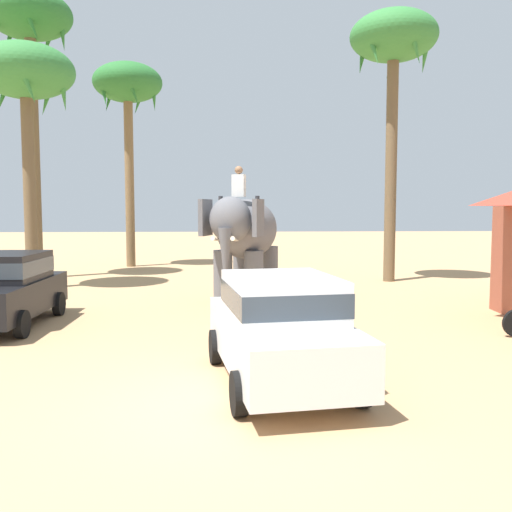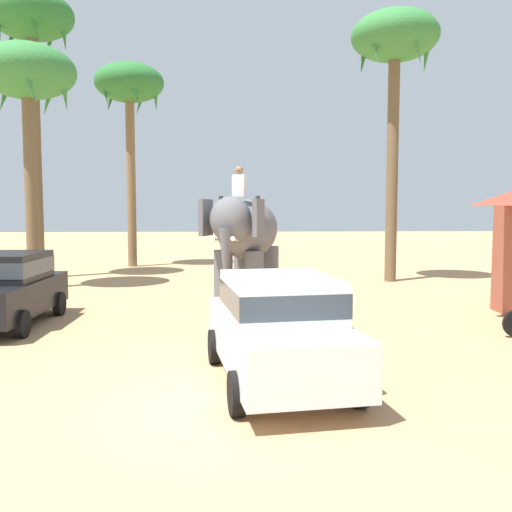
{
  "view_description": "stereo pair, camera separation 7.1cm",
  "coord_description": "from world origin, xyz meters",
  "px_view_note": "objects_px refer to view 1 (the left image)",
  "views": [
    {
      "loc": [
        -0.22,
        -7.42,
        2.72
      ],
      "look_at": [
        0.51,
        5.81,
        1.6
      ],
      "focal_mm": 39.02,
      "sensor_mm": 36.0,
      "label": 1
    },
    {
      "loc": [
        -0.15,
        -7.43,
        2.72
      ],
      "look_at": [
        0.51,
        5.81,
        1.6
      ],
      "focal_mm": 39.02,
      "sensor_mm": 36.0,
      "label": 2
    }
  ],
  "objects_px": {
    "car_parked_far_side": "(5,286)",
    "palm_tree_far_back": "(26,78)",
    "car_sedan_foreground": "(280,325)",
    "elephant_with_mahout": "(245,235)",
    "palm_tree_near_hut": "(393,47)",
    "palm_tree_left_of_road": "(128,90)",
    "palm_tree_behind_elephant": "(30,28)"
  },
  "relations": [
    {
      "from": "car_parked_far_side",
      "to": "palm_tree_far_back",
      "type": "height_order",
      "value": "palm_tree_far_back"
    },
    {
      "from": "car_sedan_foreground",
      "to": "elephant_with_mahout",
      "type": "relative_size",
      "value": 1.07
    },
    {
      "from": "palm_tree_near_hut",
      "to": "elephant_with_mahout",
      "type": "bearing_deg",
      "value": -139.05
    },
    {
      "from": "palm_tree_far_back",
      "to": "car_sedan_foreground",
      "type": "bearing_deg",
      "value": -55.41
    },
    {
      "from": "car_sedan_foreground",
      "to": "palm_tree_left_of_road",
      "type": "relative_size",
      "value": 0.45
    },
    {
      "from": "elephant_with_mahout",
      "to": "car_sedan_foreground",
      "type": "bearing_deg",
      "value": -87.76
    },
    {
      "from": "car_parked_far_side",
      "to": "elephant_with_mahout",
      "type": "bearing_deg",
      "value": 24.66
    },
    {
      "from": "elephant_with_mahout",
      "to": "palm_tree_near_hut",
      "type": "bearing_deg",
      "value": 40.95
    },
    {
      "from": "car_parked_far_side",
      "to": "palm_tree_behind_elephant",
      "type": "xyz_separation_m",
      "value": [
        -2.27,
        9.12,
        8.68
      ]
    },
    {
      "from": "car_parked_far_side",
      "to": "palm_tree_left_of_road",
      "type": "distance_m",
      "value": 15.42
    },
    {
      "from": "palm_tree_left_of_road",
      "to": "palm_tree_far_back",
      "type": "distance_m",
      "value": 7.81
    },
    {
      "from": "elephant_with_mahout",
      "to": "palm_tree_near_hut",
      "type": "height_order",
      "value": "palm_tree_near_hut"
    },
    {
      "from": "elephant_with_mahout",
      "to": "palm_tree_behind_elephant",
      "type": "relative_size",
      "value": 0.37
    },
    {
      "from": "elephant_with_mahout",
      "to": "car_parked_far_side",
      "type": "bearing_deg",
      "value": -155.34
    },
    {
      "from": "car_sedan_foreground",
      "to": "palm_tree_near_hut",
      "type": "bearing_deg",
      "value": 66.22
    },
    {
      "from": "car_parked_far_side",
      "to": "palm_tree_far_back",
      "type": "relative_size",
      "value": 0.5
    },
    {
      "from": "palm_tree_near_hut",
      "to": "car_sedan_foreground",
      "type": "bearing_deg",
      "value": -113.78
    },
    {
      "from": "palm_tree_far_back",
      "to": "elephant_with_mahout",
      "type": "bearing_deg",
      "value": -26.19
    },
    {
      "from": "car_sedan_foreground",
      "to": "palm_tree_left_of_road",
      "type": "distance_m",
      "value": 20.34
    },
    {
      "from": "palm_tree_left_of_road",
      "to": "palm_tree_far_back",
      "type": "xyz_separation_m",
      "value": [
        -2.09,
        -7.43,
        -1.21
      ]
    },
    {
      "from": "car_parked_far_side",
      "to": "palm_tree_far_back",
      "type": "xyz_separation_m",
      "value": [
        -1.46,
        6.12,
        6.12
      ]
    },
    {
      "from": "car_sedan_foreground",
      "to": "palm_tree_left_of_road",
      "type": "height_order",
      "value": "palm_tree_left_of_road"
    },
    {
      "from": "car_sedan_foreground",
      "to": "elephant_with_mahout",
      "type": "height_order",
      "value": "elephant_with_mahout"
    },
    {
      "from": "palm_tree_near_hut",
      "to": "palm_tree_left_of_road",
      "type": "xyz_separation_m",
      "value": [
        -10.69,
        6.05,
        -0.4
      ]
    },
    {
      "from": "car_sedan_foreground",
      "to": "palm_tree_left_of_road",
      "type": "xyz_separation_m",
      "value": [
        -5.34,
        18.2,
        7.33
      ]
    },
    {
      "from": "palm_tree_behind_elephant",
      "to": "palm_tree_left_of_road",
      "type": "relative_size",
      "value": 1.16
    },
    {
      "from": "palm_tree_near_hut",
      "to": "palm_tree_far_back",
      "type": "relative_size",
      "value": 1.21
    },
    {
      "from": "elephant_with_mahout",
      "to": "palm_tree_left_of_road",
      "type": "bearing_deg",
      "value": 114.79
    },
    {
      "from": "car_parked_far_side",
      "to": "palm_tree_left_of_road",
      "type": "relative_size",
      "value": 0.43
    },
    {
      "from": "palm_tree_left_of_road",
      "to": "palm_tree_far_back",
      "type": "bearing_deg",
      "value": -105.71
    },
    {
      "from": "elephant_with_mahout",
      "to": "palm_tree_behind_elephant",
      "type": "height_order",
      "value": "palm_tree_behind_elephant"
    },
    {
      "from": "car_parked_far_side",
      "to": "elephant_with_mahout",
      "type": "xyz_separation_m",
      "value": [
        5.69,
        2.61,
        1.06
      ]
    }
  ]
}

